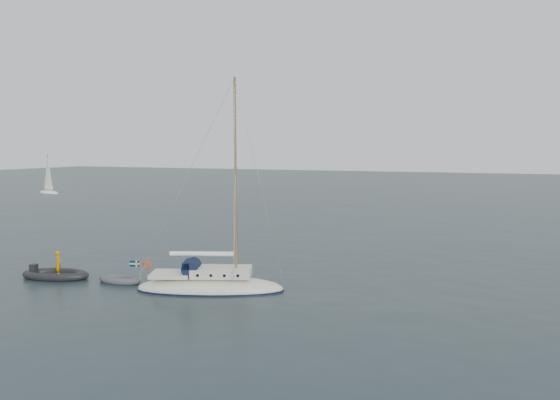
% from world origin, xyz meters
% --- Properties ---
extents(ground, '(300.00, 300.00, 0.00)m').
position_xyz_m(ground, '(0.00, 0.00, 0.00)').
color(ground, black).
rests_on(ground, ground).
extents(sailboat, '(8.46, 2.54, 12.05)m').
position_xyz_m(sailboat, '(-2.88, -0.95, 0.91)').
color(sailboat, silver).
rests_on(sailboat, ground).
extents(dinghy, '(2.75, 1.24, 0.39)m').
position_xyz_m(dinghy, '(-8.64, -1.36, 0.17)').
color(dinghy, '#525258').
rests_on(dinghy, ground).
extents(rib, '(4.19, 1.90, 1.68)m').
position_xyz_m(rib, '(-12.91, -1.95, 0.26)').
color(rib, black).
rests_on(rib, ground).
extents(distant_yacht_a, '(5.36, 2.86, 7.10)m').
position_xyz_m(distant_yacht_a, '(-60.00, 44.26, 3.03)').
color(distant_yacht_a, white).
rests_on(distant_yacht_a, ground).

